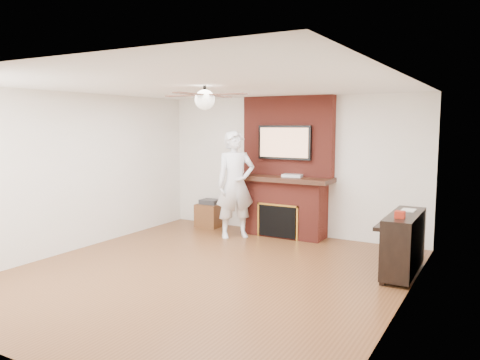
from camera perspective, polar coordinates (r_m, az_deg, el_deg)
The scene contains 12 objects.
room_shell at distance 6.18m, azimuth -4.23°, elevation -0.22°, with size 5.36×5.86×2.86m.
fireplace at distance 8.42m, azimuth 5.51°, elevation -0.07°, with size 1.78×0.64×2.50m.
tv at distance 8.33m, azimuth 5.44°, elevation 4.58°, with size 1.00×0.08×0.60m.
ceiling_fan at distance 6.14m, azimuth -4.33°, elevation 9.84°, with size 1.21×1.21×0.31m.
person at distance 8.22m, azimuth -0.56°, elevation -0.57°, with size 0.69×0.46×1.89m, color silver.
side_table at distance 9.24m, azimuth -3.65°, elevation -4.15°, with size 0.46×0.46×0.53m.
piano at distance 6.66m, azimuth 19.27°, elevation -7.13°, with size 0.48×1.27×0.92m.
cable_box at distance 8.25m, azimuth 6.41°, elevation 0.53°, with size 0.34×0.20×0.05m, color silver.
candle_orange at distance 8.41m, azimuth 4.46°, elevation -6.57°, with size 0.07×0.07×0.11m, color orange.
candle_green at distance 8.38m, azimuth 5.11°, elevation -6.71°, with size 0.07×0.07×0.09m, color #578B37.
candle_cream at distance 8.36m, azimuth 5.06°, elevation -6.68°, with size 0.08×0.08×0.11m, color #C7B19E.
candle_blue at distance 8.33m, azimuth 6.63°, elevation -6.85°, with size 0.06×0.06×0.08m, color teal.
Camera 1 is at (3.43, -5.08, 2.02)m, focal length 35.00 mm.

